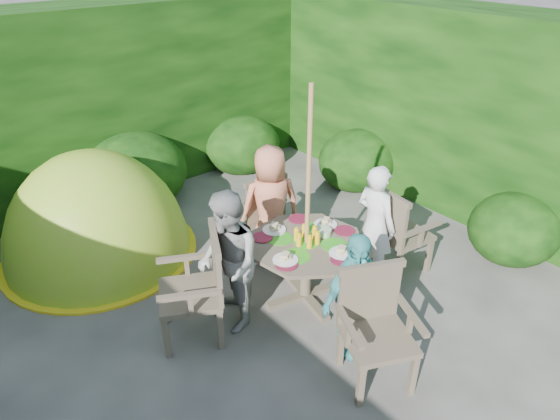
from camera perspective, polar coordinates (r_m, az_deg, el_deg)
ground at (r=4.56m, az=-3.94°, el=-16.67°), size 60.00×60.00×0.00m
hedge_enclosure at (r=4.79m, az=-13.90°, el=3.41°), size 9.00×9.00×2.50m
patio_table at (r=4.85m, az=3.06°, el=-4.69°), size 1.39×1.39×0.81m
parasol_pole at (r=4.57m, az=3.20°, el=0.84°), size 0.05×0.05×2.20m
garden_chair_right at (r=5.42m, az=13.22°, el=-2.23°), size 0.59×0.64×0.96m
garden_chair_left at (r=4.50m, az=-9.23°, el=-8.57°), size 0.75×0.78×1.01m
garden_chair_back at (r=5.73m, az=-2.30°, el=0.08°), size 0.59×0.54×0.90m
garden_chair_front at (r=4.18m, az=10.77°, el=-12.77°), size 0.73×0.70×0.96m
child_right at (r=5.19m, az=10.79°, el=-1.64°), size 0.32×0.48×1.30m
child_left at (r=4.50m, az=-5.91°, el=-6.01°), size 0.72×0.81×1.37m
child_back at (r=5.39m, az=-1.09°, el=0.52°), size 0.78×0.65×1.36m
child_front at (r=4.29m, az=8.33°, el=-9.66°), size 0.71×0.32×1.20m
dome_tent at (r=6.16m, az=-19.66°, el=-4.72°), size 2.38×2.38×2.49m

